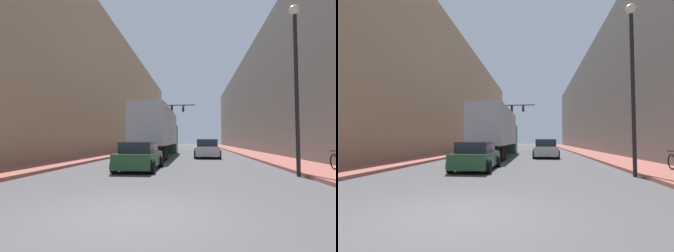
% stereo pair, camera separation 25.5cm
% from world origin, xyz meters
% --- Properties ---
extents(ground_plane, '(200.00, 200.00, 0.00)m').
position_xyz_m(ground_plane, '(0.00, 0.00, 0.00)').
color(ground_plane, '#4C4C4F').
extents(sidewalk_right, '(2.91, 80.00, 0.15)m').
position_xyz_m(sidewalk_right, '(7.05, 30.00, 0.07)').
color(sidewalk_right, '#9E564C').
rests_on(sidewalk_right, ground).
extents(sidewalk_left, '(2.91, 80.00, 0.15)m').
position_xyz_m(sidewalk_left, '(-7.05, 30.00, 0.07)').
color(sidewalk_left, '#9E564C').
rests_on(sidewalk_left, ground).
extents(building_right, '(6.00, 80.00, 13.80)m').
position_xyz_m(building_right, '(11.50, 30.00, 6.90)').
color(building_right, '#66605B').
rests_on(building_right, ground).
extents(building_left, '(6.00, 80.00, 15.69)m').
position_xyz_m(building_left, '(-11.50, 30.00, 7.84)').
color(building_left, tan).
rests_on(building_left, ground).
extents(semi_truck, '(2.50, 13.73, 4.08)m').
position_xyz_m(semi_truck, '(-2.05, 18.50, 2.33)').
color(semi_truck, '#B2B7C1').
rests_on(semi_truck, ground).
extents(sedan_car, '(1.96, 4.21, 1.39)m').
position_xyz_m(sedan_car, '(-1.52, 7.83, 0.66)').
color(sedan_car, '#234C2D').
rests_on(sedan_car, ground).
extents(suv_car, '(2.12, 4.61, 1.55)m').
position_xyz_m(suv_car, '(2.18, 17.49, 0.74)').
color(suv_car, '#B7B7BC').
rests_on(suv_car, ground).
extents(traffic_signal_gantry, '(6.71, 0.35, 6.83)m').
position_xyz_m(traffic_signal_gantry, '(-3.69, 32.56, 4.88)').
color(traffic_signal_gantry, black).
rests_on(traffic_signal_gantry, ground).
extents(street_lamp, '(0.44, 0.44, 7.20)m').
position_xyz_m(street_lamp, '(5.44, 6.18, 4.58)').
color(street_lamp, black).
rests_on(street_lamp, ground).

